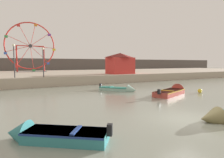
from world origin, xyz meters
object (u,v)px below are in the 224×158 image
(motorboat_faded_red, at_px, (174,91))
(promenade_lamp_near, at_px, (43,58))
(mooring_buoy_orange, at_px, (200,91))
(carnival_booth_red_striped, at_px, (120,63))
(motorboat_seafoam, at_px, (121,89))
(promenade_lamp_far, at_px, (14,56))
(ferris_wheel_red_frame, at_px, (30,47))
(motorboat_teal_painted, at_px, (49,135))

(motorboat_faded_red, xyz_separation_m, promenade_lamp_near, (-10.65, 12.24, 3.55))
(mooring_buoy_orange, bearing_deg, carnival_booth_red_striped, 93.23)
(carnival_booth_red_striped, bearing_deg, motorboat_seafoam, -122.85)
(motorboat_faded_red, relative_size, promenade_lamp_far, 1.33)
(promenade_lamp_near, relative_size, mooring_buoy_orange, 8.69)
(motorboat_faded_red, height_order, mooring_buoy_orange, motorboat_faded_red)
(promenade_lamp_near, xyz_separation_m, promenade_lamp_far, (-3.36, 0.10, 0.18))
(motorboat_faded_red, xyz_separation_m, mooring_buoy_orange, (2.89, -0.82, -0.04))
(promenade_lamp_far, bearing_deg, mooring_buoy_orange, -37.88)
(motorboat_faded_red, height_order, ferris_wheel_red_frame, ferris_wheel_red_frame)
(motorboat_seafoam, distance_m, promenade_lamp_far, 13.64)
(ferris_wheel_red_frame, relative_size, mooring_buoy_orange, 23.01)
(motorboat_seafoam, relative_size, promenade_lamp_far, 0.99)
(ferris_wheel_red_frame, bearing_deg, motorboat_faded_red, -69.80)
(promenade_lamp_near, bearing_deg, ferris_wheel_red_frame, 89.96)
(motorboat_seafoam, xyz_separation_m, promenade_lamp_far, (-10.36, 8.04, 3.77))
(mooring_buoy_orange, bearing_deg, motorboat_seafoam, 142.01)
(carnival_booth_red_striped, bearing_deg, motorboat_teal_painted, -129.59)
(motorboat_faded_red, xyz_separation_m, motorboat_seafoam, (-3.65, 4.30, -0.05))
(motorboat_seafoam, distance_m, mooring_buoy_orange, 8.31)
(promenade_lamp_near, bearing_deg, motorboat_seafoam, -48.64)
(motorboat_teal_painted, height_order, promenade_lamp_far, promenade_lamp_far)
(promenade_lamp_far, bearing_deg, carnival_booth_red_striped, 6.68)
(carnival_booth_red_striped, bearing_deg, ferris_wheel_red_frame, 127.82)
(motorboat_teal_painted, distance_m, promenade_lamp_near, 19.11)
(promenade_lamp_near, bearing_deg, mooring_buoy_orange, -43.95)
(carnival_booth_red_striped, xyz_separation_m, mooring_buoy_orange, (0.85, -15.03, -2.90))
(promenade_lamp_far, bearing_deg, motorboat_faded_red, -41.36)
(motorboat_seafoam, xyz_separation_m, ferris_wheel_red_frame, (-6.98, 24.61, 6.17))
(motorboat_teal_painted, bearing_deg, ferris_wheel_red_frame, -58.32)
(promenade_lamp_far, relative_size, mooring_buoy_orange, 9.40)
(motorboat_teal_painted, distance_m, ferris_wheel_red_frame, 35.89)
(ferris_wheel_red_frame, bearing_deg, carnival_booth_red_striped, -49.21)
(ferris_wheel_red_frame, distance_m, promenade_lamp_near, 16.87)
(ferris_wheel_red_frame, relative_size, carnival_booth_red_striped, 2.19)
(motorboat_faded_red, relative_size, mooring_buoy_orange, 12.46)
(motorboat_seafoam, bearing_deg, promenade_lamp_far, -164.22)
(motorboat_teal_painted, bearing_deg, promenade_lamp_near, -62.04)
(motorboat_seafoam, xyz_separation_m, mooring_buoy_orange, (6.55, -5.11, 0.01))
(motorboat_seafoam, distance_m, carnival_booth_red_striped, 11.80)
(ferris_wheel_red_frame, bearing_deg, motorboat_seafoam, -74.16)
(carnival_booth_red_striped, height_order, mooring_buoy_orange, carnival_booth_red_striped)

